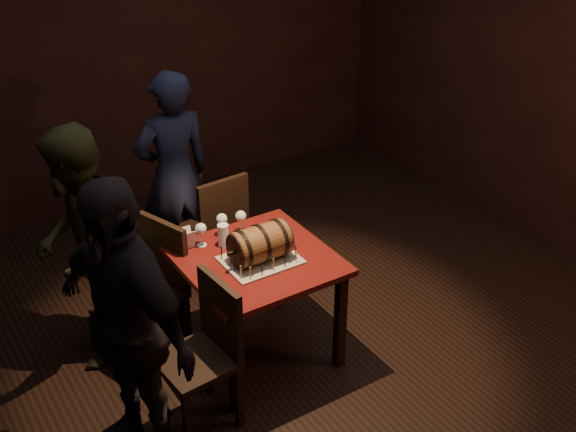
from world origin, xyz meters
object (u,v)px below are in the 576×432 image
Objects in this scene: barrel_cake at (260,244)px; pint_of_ale at (223,236)px; person_left_rear at (82,249)px; chair_left_rear at (155,282)px; wine_glass_right at (241,217)px; pub_table at (257,272)px; chair_left_front at (207,346)px; wine_glass_left at (201,230)px; person_back at (174,175)px; person_left_front at (124,326)px; wine_glass_mid at (222,220)px; chair_back at (217,226)px.

pint_of_ale is (-0.10, 0.28, -0.05)m from barrel_cake.
person_left_rear is at bearing 143.92° from barrel_cake.
wine_glass_right is at bearing -9.12° from chair_left_rear.
chair_left_front reaches higher than pub_table.
pub_table is at bearing -54.51° from wine_glass_left.
wine_glass_right is 0.95m from chair_left_front.
person_back is 1.86m from person_left_front.
wine_glass_mid is 0.89m from person_left_rear.
person_left_front is (-1.13, -1.16, 0.33)m from chair_back.
chair_left_rear is at bearing 157.49° from pint_of_ale.
wine_glass_right is at bearing 24.39° from pint_of_ale.
wine_glass_mid is 0.10× the size of person_back.
person_left_front is (-1.05, -0.64, -0.01)m from wine_glass_right.
barrel_cake is 0.96m from chair_back.
chair_left_front is (-0.60, -0.65, -0.35)m from wine_glass_right.
pub_table is at bearing -81.57° from wine_glass_mid.
wine_glass_left is at bearing -179.10° from wine_glass_right.
person_left_front reaches higher than pub_table.
wine_glass_right is 0.19m from pint_of_ale.
pint_of_ale is at bearing 84.45° from person_back.
person_back reaches higher than chair_left_rear.
wine_glass_mid is 0.13m from wine_glass_right.
chair_back is 1.00× the size of chair_left_front.
chair_back is 0.51m from person_back.
barrel_cake is 0.44× the size of chair_back.
wine_glass_mid is at bearing 65.46° from pint_of_ale.
barrel_cake is 0.26× the size of person_left_rear.
person_left_rear is at bearing 162.64° from wine_glass_mid.
pint_of_ale is 0.16× the size of chair_left_front.
pub_table is 5.59× the size of wine_glass_left.
wine_glass_right is 1.01m from person_left_rear.
wine_glass_left reaches higher than pub_table.
person_left_front is at bearing -163.63° from barrel_cake.
pint_of_ale is at bearing 106.46° from person_left_front.
wine_glass_mid is 0.09× the size of person_left_front.
wine_glass_mid is (-0.05, 0.39, -0.01)m from barrel_cake.
chair_back is (0.37, 0.52, -0.35)m from wine_glass_left.
chair_left_rear is 0.58× the size of person_back.
person_left_front reaches higher than wine_glass_mid.
pint_of_ale is 0.16× the size of chair_left_rear.
pub_table is 5.59× the size of wine_glass_mid.
wine_glass_mid is (-0.05, 0.34, 0.23)m from pub_table.
person_left_rear is (-0.91, -0.63, -0.01)m from person_back.
chair_back is 0.59× the size of person_left_rear.
person_left_rear reaches higher than pint_of_ale.
chair_left_front is (-0.68, -1.17, 0.00)m from chair_back.
person_left_front is at bearing 18.39° from person_left_rear.
barrel_cake is 2.52× the size of wine_glass_right.
person_back is (0.24, 0.93, -0.07)m from wine_glass_left.
wine_glass_left is at bearing -18.33° from chair_left_rear.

